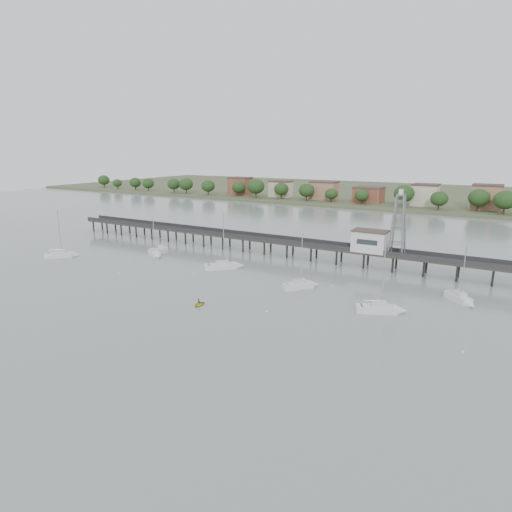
{
  "coord_description": "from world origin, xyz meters",
  "views": [
    {
      "loc": [
        52.26,
        -42.37,
        28.45
      ],
      "look_at": [
        3.24,
        42.0,
        4.0
      ],
      "focal_mm": 30.0,
      "sensor_mm": 36.0,
      "label": 1
    }
  ],
  "objects": [
    {
      "name": "dinghy_occupant",
      "position": [
        5.09,
        17.48,
        0.0
      ],
      "size": [
        0.61,
        1.15,
        0.26
      ],
      "primitive_type": "imported",
      "rotation": [
        0.0,
        0.0,
        3.34
      ],
      "color": "black",
      "rests_on": "ground"
    },
    {
      "name": "sailboat_e",
      "position": [
        47.7,
        43.42,
        0.65
      ],
      "size": [
        6.3,
        6.39,
        11.6
      ],
      "rotation": [
        0.0,
        0.0,
        -0.8
      ],
      "color": "silver",
      "rests_on": "ground"
    },
    {
      "name": "yellow_dinghy",
      "position": [
        5.09,
        17.48,
        0.0
      ],
      "size": [
        1.98,
        0.71,
        2.72
      ],
      "primitive_type": "imported",
      "rotation": [
        0.0,
        0.0,
        0.08
      ],
      "color": "gold",
      "rests_on": "ground"
    },
    {
      "name": "far_shore",
      "position": [
        0.36,
        239.58,
        0.95
      ],
      "size": [
        500.0,
        170.0,
        10.4
      ],
      "color": "#475133",
      "rests_on": "ground"
    },
    {
      "name": "pier_building",
      "position": [
        25.0,
        60.0,
        6.67
      ],
      "size": [
        8.4,
        5.4,
        5.3
      ],
      "color": "silver",
      "rests_on": "ground"
    },
    {
      "name": "sailboat_f",
      "position": [
        -4.35,
        41.6,
        0.63
      ],
      "size": [
        8.4,
        8.11,
        14.86
      ],
      "rotation": [
        0.0,
        0.0,
        0.75
      ],
      "color": "silver",
      "rests_on": "ground"
    },
    {
      "name": "ground_plane",
      "position": [
        0.0,
        0.0,
        0.0
      ],
      "size": [
        500.0,
        500.0,
        0.0
      ],
      "primitive_type": "plane",
      "color": "slate",
      "rests_on": "ground"
    },
    {
      "name": "white_tender",
      "position": [
        -32.61,
        49.2,
        0.42
      ],
      "size": [
        3.73,
        2.28,
        1.35
      ],
      "rotation": [
        0.0,
        0.0,
        -0.26
      ],
      "color": "silver",
      "rests_on": "ground"
    },
    {
      "name": "mooring_buoys",
      "position": [
        4.23,
        29.72,
        0.08
      ],
      "size": [
        82.6,
        20.83,
        0.39
      ],
      "color": "beige",
      "rests_on": "ground"
    },
    {
      "name": "lattice_tower",
      "position": [
        31.5,
        60.0,
        11.1
      ],
      "size": [
        3.2,
        3.2,
        15.5
      ],
      "color": "slate",
      "rests_on": "ground"
    },
    {
      "name": "sailboat_a",
      "position": [
        -48.83,
        28.78,
        0.64
      ],
      "size": [
        7.52,
        7.33,
        13.45
      ],
      "rotation": [
        0.0,
        0.0,
        0.76
      ],
      "color": "silver",
      "rests_on": "ground"
    },
    {
      "name": "pier",
      "position": [
        0.0,
        60.0,
        3.79
      ],
      "size": [
        150.0,
        5.0,
        5.5
      ],
      "color": "#2D2823",
      "rests_on": "ground"
    },
    {
      "name": "sailboat_b",
      "position": [
        -28.25,
        41.68,
        0.65
      ],
      "size": [
        6.89,
        4.92,
        11.31
      ],
      "rotation": [
        0.0,
        0.0,
        -0.49
      ],
      "color": "silver",
      "rests_on": "ground"
    },
    {
      "name": "sailboat_c",
      "position": [
        17.95,
        36.92,
        0.65
      ],
      "size": [
        6.53,
        7.2,
        12.54
      ],
      "rotation": [
        0.0,
        0.0,
        0.87
      ],
      "color": "silver",
      "rests_on": "ground"
    },
    {
      "name": "sailboat_d",
      "position": [
        36.34,
        31.37,
        0.64
      ],
      "size": [
        8.55,
        5.66,
        13.7
      ],
      "rotation": [
        0.0,
        0.0,
        0.43
      ],
      "color": "silver",
      "rests_on": "ground"
    }
  ]
}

